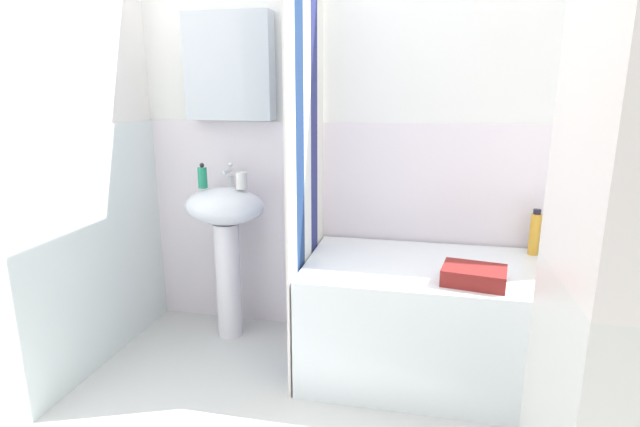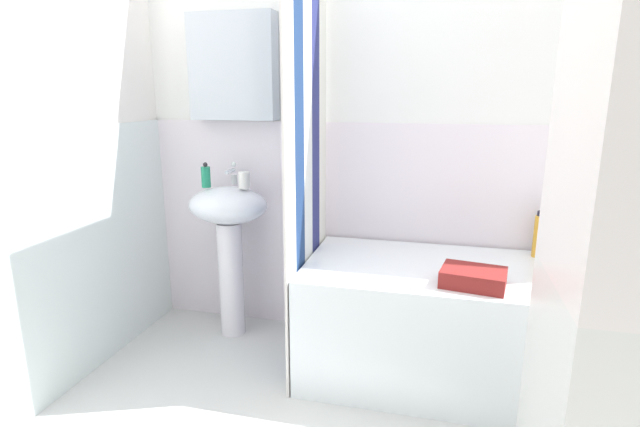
# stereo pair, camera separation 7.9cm
# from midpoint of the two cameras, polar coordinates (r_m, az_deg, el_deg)

# --- Properties ---
(wall_back_tiled) EXTENTS (3.60, 0.18, 2.40)m
(wall_back_tiled) POSITION_cam_midpoint_polar(r_m,az_deg,el_deg) (2.66, 9.37, 9.04)
(wall_back_tiled) COLOR white
(wall_back_tiled) RESTS_ON ground_plane
(wall_left_tiled) EXTENTS (0.07, 1.81, 2.40)m
(wall_left_tiled) POSITION_cam_midpoint_polar(r_m,az_deg,el_deg) (2.39, -31.39, 6.15)
(wall_left_tiled) COLOR white
(wall_left_tiled) RESTS_ON ground_plane
(sink) EXTENTS (0.44, 0.34, 0.86)m
(sink) POSITION_cam_midpoint_polar(r_m,az_deg,el_deg) (2.75, -11.69, -1.77)
(sink) COLOR white
(sink) RESTS_ON ground_plane
(faucet) EXTENTS (0.03, 0.12, 0.12)m
(faucet) POSITION_cam_midpoint_polar(r_m,az_deg,el_deg) (2.76, -11.30, 4.50)
(faucet) COLOR silver
(faucet) RESTS_ON sink
(soap_dispenser) EXTENTS (0.05, 0.05, 0.14)m
(soap_dispenser) POSITION_cam_midpoint_polar(r_m,az_deg,el_deg) (2.70, -14.31, 4.11)
(soap_dispenser) COLOR #1D815C
(soap_dispenser) RESTS_ON sink
(toothbrush_cup) EXTENTS (0.06, 0.06, 0.09)m
(toothbrush_cup) POSITION_cam_midpoint_polar(r_m,az_deg,el_deg) (2.64, -9.95, 3.79)
(toothbrush_cup) COLOR silver
(toothbrush_cup) RESTS_ON sink
(bathtub) EXTENTS (1.52, 0.72, 0.56)m
(bathtub) POSITION_cam_midpoint_polar(r_m,az_deg,el_deg) (2.50, 15.51, -12.12)
(bathtub) COLOR white
(bathtub) RESTS_ON ground_plane
(shower_curtain) EXTENTS (0.01, 0.72, 2.00)m
(shower_curtain) POSITION_cam_midpoint_polar(r_m,az_deg,el_deg) (2.35, -2.55, 5.16)
(shower_curtain) COLOR white
(shower_curtain) RESTS_ON ground_plane
(lotion_bottle) EXTENTS (0.05, 0.05, 0.22)m
(lotion_bottle) POSITION_cam_midpoint_polar(r_m,az_deg,el_deg) (2.78, 29.37, -2.26)
(lotion_bottle) COLOR #2B2F36
(lotion_bottle) RESTS_ON bathtub
(body_wash_bottle) EXTENTS (0.05, 0.05, 0.17)m
(body_wash_bottle) POSITION_cam_midpoint_polar(r_m,az_deg,el_deg) (2.75, 27.37, -2.80)
(body_wash_bottle) COLOR white
(body_wash_bottle) RESTS_ON bathtub
(conditioner_bottle) EXTENTS (0.06, 0.06, 0.18)m
(conditioner_bottle) POSITION_cam_midpoint_polar(r_m,az_deg,el_deg) (2.72, 25.02, -2.52)
(conditioner_bottle) COLOR #3254A6
(conditioner_bottle) RESTS_ON bathtub
(shampoo_bottle) EXTENTS (0.05, 0.05, 0.23)m
(shampoo_bottle) POSITION_cam_midpoint_polar(r_m,az_deg,el_deg) (2.65, 22.90, -2.12)
(shampoo_bottle) COLOR gold
(shampoo_bottle) RESTS_ON bathtub
(towel_folded) EXTENTS (0.29, 0.23, 0.07)m
(towel_folded) POSITION_cam_midpoint_polar(r_m,az_deg,el_deg) (2.19, 16.46, -6.92)
(towel_folded) COLOR maroon
(towel_folded) RESTS_ON bathtub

